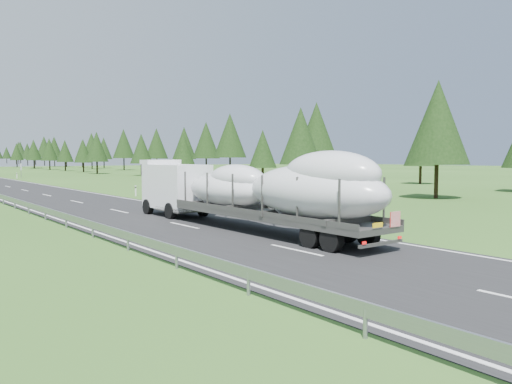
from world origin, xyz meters
TOP-DOWN VIEW (x-y plane):
  - ground at (0.00, 0.00)m, footprint 400.00×400.00m
  - highway_sign at (7.20, 80.00)m, footprint 0.08×0.90m
  - tree_line_right at (41.14, 128.93)m, footprint 28.63×353.88m
  - boat_truck at (1.94, 5.39)m, footprint 3.09×19.15m

SIDE VIEW (x-z plane):
  - ground at x=0.00m, z-range 0.00..0.00m
  - highway_sign at x=7.20m, z-range 0.51..3.11m
  - boat_truck at x=1.94m, z-range 0.13..4.09m
  - tree_line_right at x=41.14m, z-range 0.48..13.13m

